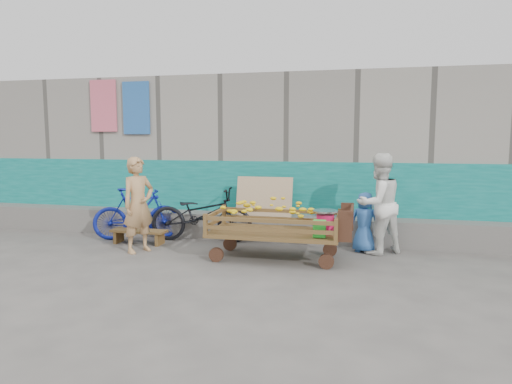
% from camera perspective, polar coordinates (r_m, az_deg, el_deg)
% --- Properties ---
extents(ground, '(80.00, 80.00, 0.00)m').
position_cam_1_polar(ground, '(6.19, -6.21, -10.42)').
color(ground, '#4E4C48').
rests_on(ground, ground).
extents(building_wall, '(12.00, 3.50, 3.00)m').
position_cam_1_polar(building_wall, '(9.83, 1.59, 4.68)').
color(building_wall, gray).
rests_on(building_wall, ground).
extents(banana_cart, '(2.12, 0.97, 0.91)m').
position_cam_1_polar(banana_cart, '(6.87, 2.04, -3.41)').
color(banana_cart, brown).
rests_on(banana_cart, ground).
extents(bench, '(0.98, 0.29, 0.24)m').
position_cam_1_polar(bench, '(8.19, -14.43, -5.05)').
color(bench, brown).
rests_on(bench, ground).
extents(vendor_man, '(0.59, 0.67, 1.53)m').
position_cam_1_polar(vendor_man, '(7.51, -14.49, -1.57)').
color(vendor_man, tan).
rests_on(vendor_man, ground).
extents(woman, '(0.98, 0.95, 1.59)m').
position_cam_1_polar(woman, '(7.43, 15.10, -1.42)').
color(woman, white).
rests_on(woman, ground).
extents(child, '(0.54, 0.42, 0.97)m').
position_cam_1_polar(child, '(7.51, 13.42, -3.70)').
color(child, '#3167B9').
rests_on(child, ground).
extents(bicycle_dark, '(1.87, 0.81, 0.96)m').
position_cam_1_polar(bicycle_dark, '(8.13, -6.85, -2.82)').
color(bicycle_dark, black).
rests_on(bicycle_dark, ground).
extents(bicycle_blue, '(1.59, 1.05, 0.93)m').
position_cam_1_polar(bicycle_blue, '(8.52, -14.61, -2.62)').
color(bicycle_blue, '#121F94').
rests_on(bicycle_blue, ground).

